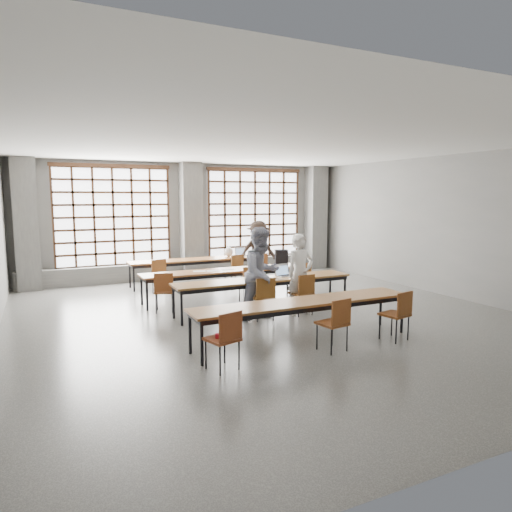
{
  "coord_description": "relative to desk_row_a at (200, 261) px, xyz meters",
  "views": [
    {
      "loc": [
        -4.2,
        -8.21,
        2.48
      ],
      "look_at": [
        -0.1,
        0.4,
        1.24
      ],
      "focal_mm": 32.0,
      "sensor_mm": 36.0,
      "label": 1
    }
  ],
  "objects": [
    {
      "name": "mouse",
      "position": [
        1.18,
        -3.65,
        0.08
      ],
      "size": [
        0.1,
        0.07,
        0.04
      ],
      "primitive_type": "ellipsoid",
      "rotation": [
        0.0,
        0.0,
        0.09
      ],
      "color": "white",
      "rests_on": "desk_row_c"
    },
    {
      "name": "plastic_bag",
      "position": [
        0.9,
        0.05,
        0.21
      ],
      "size": [
        0.32,
        0.28,
        0.29
      ],
      "primitive_type": "ellipsoid",
      "rotation": [
        0.0,
        0.0,
        0.35
      ],
      "color": "white",
      "rests_on": "desk_row_a"
    },
    {
      "name": "student_female",
      "position": [
        -0.07,
        -4.13,
        0.27
      ],
      "size": [
        1.09,
        0.96,
        1.88
      ],
      "primitive_type": "imported",
      "rotation": [
        0.0,
        0.0,
        0.31
      ],
      "color": "#171E47",
      "rests_on": "floor"
    },
    {
      "name": "window_right",
      "position": [
        2.36,
        1.34,
        1.24
      ],
      "size": [
        3.32,
        0.12,
        3.0
      ],
      "color": "white",
      "rests_on": "wall_back"
    },
    {
      "name": "student_back",
      "position": [
        1.6,
        -0.5,
        0.23
      ],
      "size": [
        1.27,
        0.88,
        1.79
      ],
      "primitive_type": "imported",
      "rotation": [
        0.0,
        0.0,
        -0.2
      ],
      "color": "black",
      "rests_on": "floor"
    },
    {
      "name": "floor",
      "position": [
        0.11,
        -4.08,
        -0.66
      ],
      "size": [
        11.0,
        11.0,
        0.0
      ],
      "primitive_type": "plane",
      "color": "#4B4B49",
      "rests_on": "ground"
    },
    {
      "name": "red_pouch",
      "position": [
        -1.8,
        -6.36,
        -0.16
      ],
      "size": [
        0.22,
        0.14,
        0.06
      ],
      "primitive_type": "cube",
      "rotation": [
        0.0,
        0.0,
        -0.35
      ],
      "color": "#AA1423",
      "rests_on": "chair_near_left"
    },
    {
      "name": "paper_sheet_c",
      "position": [
        -0.02,
        -2.16,
        0.07
      ],
      "size": [
        0.32,
        0.24,
        0.0
      ],
      "primitive_type": "cube",
      "rotation": [
        0.0,
        0.0,
        -0.1
      ],
      "color": "silver",
      "rests_on": "desk_row_b"
    },
    {
      "name": "student_male",
      "position": [
        0.83,
        -4.13,
        0.19
      ],
      "size": [
        0.64,
        0.44,
        1.71
      ],
      "primitive_type": "imported",
      "rotation": [
        0.0,
        0.0,
        0.05
      ],
      "color": "white",
      "rests_on": "floor"
    },
    {
      "name": "desk_row_b",
      "position": [
        -0.12,
        -2.16,
        0.0
      ],
      "size": [
        4.0,
        0.7,
        0.73
      ],
      "color": "brown",
      "rests_on": "floor"
    },
    {
      "name": "laptop_front",
      "position": [
        0.77,
        -3.52,
        0.13
      ],
      "size": [
        0.38,
        0.33,
        0.26
      ],
      "color": "silver",
      "rests_on": "desk_row_c"
    },
    {
      "name": "sill_ledge",
      "position": [
        0.11,
        1.22,
        -0.41
      ],
      "size": [
        9.8,
        0.35,
        0.5
      ],
      "primitive_type": "cube",
      "color": "#4F4F4D",
      "rests_on": "floor"
    },
    {
      "name": "paper_sheet_b",
      "position": [
        -0.42,
        -2.21,
        0.07
      ],
      "size": [
        0.34,
        0.28,
        0.0
      ],
      "primitive_type": "cube",
      "rotation": [
        0.0,
        0.0,
        -0.28
      ],
      "color": "white",
      "rests_on": "desk_row_b"
    },
    {
      "name": "chair_near_right",
      "position": [
        1.41,
        -6.44,
        -0.13
      ],
      "size": [
        0.5,
        0.5,
        0.88
      ],
      "color": "brown",
      "rests_on": "floor"
    },
    {
      "name": "chair_near_left",
      "position": [
        -1.78,
        -6.44,
        -0.13
      ],
      "size": [
        0.52,
        0.52,
        0.88
      ],
      "color": "maroon",
      "rests_on": "floor"
    },
    {
      "name": "chair_mid_left",
      "position": [
        -1.74,
        -2.79,
        -0.13
      ],
      "size": [
        0.53,
        0.53,
        0.88
      ],
      "color": "brown",
      "rests_on": "floor"
    },
    {
      "name": "column_right",
      "position": [
        4.61,
        1.14,
        1.09
      ],
      "size": [
        0.6,
        0.55,
        3.5
      ],
      "primitive_type": "cube",
      "color": "#4F4F4D",
      "rests_on": "floor"
    },
    {
      "name": "paper_sheet_a",
      "position": [
        -0.72,
        -2.11,
        0.07
      ],
      "size": [
        0.34,
        0.28,
        0.0
      ],
      "primitive_type": "cube",
      "rotation": [
        0.0,
        0.0,
        -0.24
      ],
      "color": "white",
      "rests_on": "desk_row_b"
    },
    {
      "name": "chair_near_mid",
      "position": [
        0.11,
        -6.44,
        -0.13
      ],
      "size": [
        0.48,
        0.48,
        0.88
      ],
      "color": "brown",
      "rests_on": "floor"
    },
    {
      "name": "ceiling",
      "position": [
        0.11,
        -4.08,
        2.84
      ],
      "size": [
        11.0,
        11.0,
        0.0
      ],
      "primitive_type": "plane",
      "rotation": [
        3.14,
        0.0,
        0.0
      ],
      "color": "silver",
      "rests_on": "floor"
    },
    {
      "name": "backpack",
      "position": [
        1.48,
        -2.11,
        0.27
      ],
      "size": [
        0.37,
        0.29,
        0.4
      ],
      "primitive_type": "cube",
      "rotation": [
        0.0,
        0.0,
        -0.33
      ],
      "color": "black",
      "rests_on": "desk_row_b"
    },
    {
      "name": "phone",
      "position": [
        0.41,
        -3.73,
        0.07
      ],
      "size": [
        0.14,
        0.09,
        0.01
      ],
      "primitive_type": "cube",
      "rotation": [
        0.0,
        0.0,
        0.29
      ],
      "color": "black",
      "rests_on": "desk_row_c"
    },
    {
      "name": "wall_back",
      "position": [
        0.11,
        1.42,
        1.09
      ],
      "size": [
        10.0,
        0.0,
        10.0
      ],
      "primitive_type": "plane",
      "rotation": [
        1.57,
        0.0,
        0.0
      ],
      "color": "#61615E",
      "rests_on": "floor"
    },
    {
      "name": "chair_back_right",
      "position": [
        1.58,
        -0.63,
        -0.13
      ],
      "size": [
        0.49,
        0.5,
        0.88
      ],
      "color": "brown",
      "rests_on": "floor"
    },
    {
      "name": "chair_front_right",
      "position": [
        0.83,
        -4.26,
        -0.13
      ],
      "size": [
        0.44,
        0.44,
        0.88
      ],
      "color": "brown",
      "rests_on": "floor"
    },
    {
      "name": "chair_mid_right",
      "position": [
        1.68,
        -2.79,
        -0.13
      ],
      "size": [
        0.43,
        0.43,
        0.88
      ],
      "color": "brown",
      "rests_on": "floor"
    },
    {
      "name": "column_left",
      "position": [
        -4.39,
        1.14,
        1.09
      ],
      "size": [
        0.6,
        0.55,
        3.5
      ],
      "primitive_type": "cube",
      "color": "#4F4F4D",
      "rests_on": "floor"
    },
    {
      "name": "chair_mid_centre",
      "position": [
        0.27,
        -2.79,
        -0.13
      ],
      "size": [
        0.46,
        0.46,
        0.88
      ],
      "color": "brown",
      "rests_on": "floor"
    },
    {
      "name": "desk_row_c",
      "position": [
        0.23,
        -3.63,
        0.0
      ],
      "size": [
        4.0,
        0.7,
        0.73
      ],
      "color": "brown",
      "rests_on": "floor"
    },
    {
      "name": "desk_row_d",
      "position": [
        -0.1,
        -5.81,
        0.0
      ],
      "size": [
        4.0,
        0.7,
        0.73
      ],
      "color": "brown",
      "rests_on": "floor"
    },
    {
      "name": "wall_right",
      "position": [
        5.11,
        -4.08,
        1.09
      ],
      "size": [
        0.0,
        11.0,
        11.0
      ],
      "primitive_type": "plane",
      "rotation": [
        1.57,
        0.0,
        -1.57
      ],
      "color": "#61615E",
      "rests_on": "floor"
    },
    {
      "name": "chair_back_mid",
      "position": [
        0.81,
        -0.63,
        -0.13
      ],
      "size": [
        0.49,
        0.49,
        0.88
      ],
      "color": "brown",
      "rests_on": "floor"
    },
    {
      "name": "column_mid",
      "position": [
        0.11,
        1.14,
        1.09
      ],
      "size": [
        0.6,
        0.55,
        3.5
      ],
      "primitive_type": "cube",
      "color": "#4F4F4D",
      "rests_on": "floor"
    },
    {
      "name": "chair_front_left",
      "position": [
        -0.08,
        -4.26,
        -0.13
      ],
      "size": [
        0.48,
        0.48,
        0.88
      ],
      "color": "brown",
      "rests_on": "floor"
    },
    {
      "name": "green_box",
      "position": [
        0.18,
        -3.55,
        0.11
      ],
      "size": [
        0.26,
        0.12,
        0.09
      ],
      "primitive_type": "cube",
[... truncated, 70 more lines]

